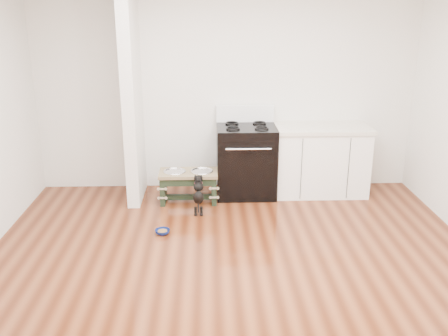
# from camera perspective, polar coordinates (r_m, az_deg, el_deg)

# --- Properties ---
(ground) EXTENTS (5.00, 5.00, 0.00)m
(ground) POSITION_cam_1_polar(r_m,az_deg,el_deg) (4.73, 1.35, -12.55)
(ground) COLOR #451B0C
(ground) RESTS_ON ground
(room_shell) EXTENTS (5.00, 5.00, 5.00)m
(room_shell) POSITION_cam_1_polar(r_m,az_deg,el_deg) (4.13, 1.52, 7.08)
(room_shell) COLOR silver
(room_shell) RESTS_ON ground
(partition_wall) EXTENTS (0.15, 0.80, 2.70)m
(partition_wall) POSITION_cam_1_polar(r_m,az_deg,el_deg) (6.31, -10.47, 8.27)
(partition_wall) COLOR silver
(partition_wall) RESTS_ON ground
(oven_range) EXTENTS (0.76, 0.69, 1.14)m
(oven_range) POSITION_cam_1_polar(r_m,az_deg,el_deg) (6.52, 2.53, 1.00)
(oven_range) COLOR black
(oven_range) RESTS_ON ground
(cabinet_run) EXTENTS (1.24, 0.64, 0.91)m
(cabinet_run) POSITION_cam_1_polar(r_m,az_deg,el_deg) (6.69, 10.91, 0.90)
(cabinet_run) COLOR white
(cabinet_run) RESTS_ON ground
(dog_feeder) EXTENTS (0.73, 0.39, 0.42)m
(dog_feeder) POSITION_cam_1_polar(r_m,az_deg,el_deg) (6.33, -4.08, -1.43)
(dog_feeder) COLOR black
(dog_feeder) RESTS_ON ground
(puppy) EXTENTS (0.13, 0.38, 0.45)m
(puppy) POSITION_cam_1_polar(r_m,az_deg,el_deg) (6.02, -2.94, -2.89)
(puppy) COLOR black
(puppy) RESTS_ON ground
(floor_bowl) EXTENTS (0.20, 0.20, 0.05)m
(floor_bowl) POSITION_cam_1_polar(r_m,az_deg,el_deg) (5.58, -7.04, -7.25)
(floor_bowl) COLOR navy
(floor_bowl) RESTS_ON ground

